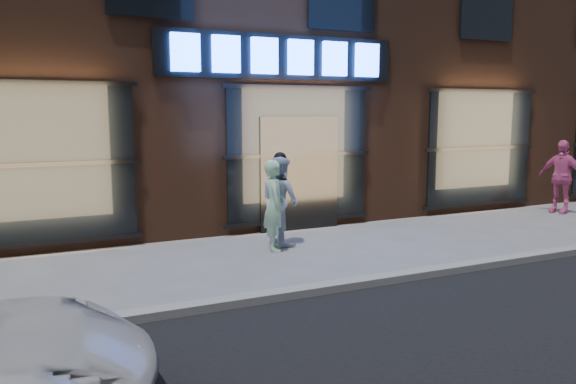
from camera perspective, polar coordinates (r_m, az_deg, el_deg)
name	(u,v)px	position (r m, az deg, el deg)	size (l,w,h in m)	color
ground	(413,279)	(8.81, 12.54, -8.59)	(90.00, 90.00, 0.00)	slate
curb	(413,275)	(8.79, 12.55, -8.21)	(60.00, 0.25, 0.12)	gray
storefront_building	(233,11)	(15.76, -5.64, 17.84)	(30.20, 8.28, 10.30)	#54301E
man_bowtie	(274,206)	(10.14, -1.39, -1.39)	(0.60, 0.39, 1.65)	#AEE5BA
man_cap	(280,200)	(10.60, -0.80, -0.86)	(0.82, 0.64, 1.68)	white
passerby	(561,177)	(15.42, 25.97, 1.42)	(1.06, 0.44, 1.81)	pink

